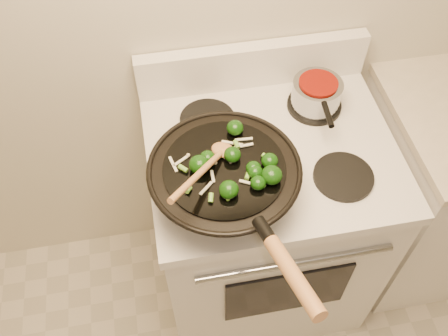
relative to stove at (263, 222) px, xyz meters
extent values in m
cube|color=white|center=(0.00, 0.00, -0.03)|extent=(0.76, 0.64, 0.88)
cube|color=white|center=(0.00, 0.00, 0.43)|extent=(0.78, 0.66, 0.04)
cube|color=white|center=(0.00, 0.30, 0.53)|extent=(0.78, 0.05, 0.16)
cylinder|color=#94979D|center=(0.00, -0.33, 0.31)|extent=(0.60, 0.02, 0.02)
cube|color=black|center=(0.00, -0.33, 0.08)|extent=(0.42, 0.01, 0.28)
cylinder|color=black|center=(-0.18, -0.15, 0.46)|extent=(0.18, 0.18, 0.01)
cylinder|color=black|center=(0.18, -0.15, 0.46)|extent=(0.18, 0.18, 0.01)
cylinder|color=black|center=(-0.18, 0.15, 0.46)|extent=(0.18, 0.18, 0.01)
cylinder|color=black|center=(0.18, 0.15, 0.46)|extent=(0.18, 0.18, 0.01)
torus|color=black|center=(-0.18, -0.15, 0.58)|extent=(0.42, 0.42, 0.02)
cylinder|color=black|center=(-0.18, -0.15, 0.59)|extent=(0.33, 0.33, 0.01)
cylinder|color=black|center=(-0.13, -0.38, 0.63)|extent=(0.05, 0.08, 0.05)
cylinder|color=#A46F41|center=(-0.10, -0.52, 0.66)|extent=(0.09, 0.22, 0.08)
ellipsoid|color=#0E3408|center=(-0.11, -0.18, 0.61)|extent=(0.04, 0.04, 0.03)
cylinder|color=#49802E|center=(-0.10, -0.18, 0.60)|extent=(0.02, 0.02, 0.01)
ellipsoid|color=#0E3408|center=(-0.18, -0.24, 0.61)|extent=(0.05, 0.05, 0.04)
ellipsoid|color=#0E3408|center=(-0.22, -0.13, 0.61)|extent=(0.04, 0.04, 0.04)
ellipsoid|color=#0E3408|center=(-0.13, -0.04, 0.61)|extent=(0.05, 0.05, 0.04)
cylinder|color=#49802E|center=(-0.11, -0.04, 0.60)|extent=(0.02, 0.02, 0.01)
ellipsoid|color=#0E3408|center=(-0.19, -0.24, 0.61)|extent=(0.05, 0.05, 0.04)
ellipsoid|color=#0E3408|center=(-0.25, -0.15, 0.61)|extent=(0.06, 0.06, 0.05)
ellipsoid|color=#0E3408|center=(-0.11, -0.23, 0.61)|extent=(0.04, 0.04, 0.04)
cylinder|color=#49802E|center=(-0.09, -0.23, 0.60)|extent=(0.02, 0.02, 0.01)
ellipsoid|color=#0E3408|center=(-0.07, -0.22, 0.61)|extent=(0.06, 0.06, 0.05)
ellipsoid|color=#0E3408|center=(-0.15, -0.13, 0.61)|extent=(0.05, 0.05, 0.04)
ellipsoid|color=#0E3408|center=(-0.11, -0.19, 0.61)|extent=(0.04, 0.04, 0.03)
cylinder|color=#49802E|center=(-0.09, -0.19, 0.60)|extent=(0.02, 0.02, 0.02)
ellipsoid|color=#0E3408|center=(-0.06, -0.17, 0.61)|extent=(0.05, 0.05, 0.04)
cube|color=silver|center=(-0.18, -0.11, 0.59)|extent=(0.04, 0.04, 0.00)
cube|color=silver|center=(-0.31, -0.12, 0.59)|extent=(0.02, 0.06, 0.00)
cube|color=silver|center=(-0.14, -0.08, 0.59)|extent=(0.06, 0.03, 0.00)
cube|color=silver|center=(-0.17, -0.12, 0.59)|extent=(0.02, 0.04, 0.00)
cube|color=silver|center=(-0.29, -0.11, 0.59)|extent=(0.05, 0.03, 0.00)
cube|color=silver|center=(-0.24, -0.21, 0.59)|extent=(0.04, 0.04, 0.00)
cube|color=silver|center=(-0.22, -0.18, 0.59)|extent=(0.01, 0.04, 0.00)
cube|color=silver|center=(-0.13, -0.22, 0.59)|extent=(0.04, 0.03, 0.00)
cube|color=silver|center=(-0.11, -0.09, 0.59)|extent=(0.05, 0.01, 0.00)
cube|color=silver|center=(-0.11, -0.07, 0.59)|extent=(0.05, 0.01, 0.00)
cylinder|color=#69A936|center=(-0.29, -0.21, 0.60)|extent=(0.01, 0.03, 0.02)
cylinder|color=#69A936|center=(-0.07, -0.14, 0.60)|extent=(0.03, 0.03, 0.02)
cylinder|color=#69A936|center=(-0.13, -0.09, 0.60)|extent=(0.03, 0.03, 0.02)
cylinder|color=#69A936|center=(-0.23, -0.25, 0.60)|extent=(0.02, 0.03, 0.02)
cylinder|color=#69A936|center=(-0.12, -0.19, 0.60)|extent=(0.02, 0.03, 0.01)
cylinder|color=#69A936|center=(-0.29, -0.14, 0.60)|extent=(0.03, 0.01, 0.02)
cylinder|color=#69A936|center=(-0.19, -0.25, 0.60)|extent=(0.02, 0.01, 0.02)
sphere|color=beige|center=(-0.19, -0.10, 0.59)|extent=(0.01, 0.01, 0.01)
sphere|color=beige|center=(-0.24, -0.14, 0.59)|extent=(0.01, 0.01, 0.01)
sphere|color=beige|center=(-0.20, -0.14, 0.59)|extent=(0.01, 0.01, 0.01)
sphere|color=beige|center=(-0.27, -0.10, 0.59)|extent=(0.01, 0.01, 0.01)
ellipsoid|color=#A46F41|center=(-0.17, -0.10, 0.60)|extent=(0.08, 0.08, 0.02)
cylinder|color=#A46F41|center=(-0.26, -0.21, 0.65)|extent=(0.17, 0.22, 0.12)
cylinder|color=#94979D|center=(0.18, 0.15, 0.51)|extent=(0.16, 0.16, 0.09)
cylinder|color=#6D0C05|center=(0.18, 0.15, 0.56)|extent=(0.13, 0.13, 0.01)
cylinder|color=black|center=(0.17, 0.02, 0.55)|extent=(0.03, 0.10, 0.02)
camera|label=1|loc=(-0.33, -0.95, 1.65)|focal=40.00mm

